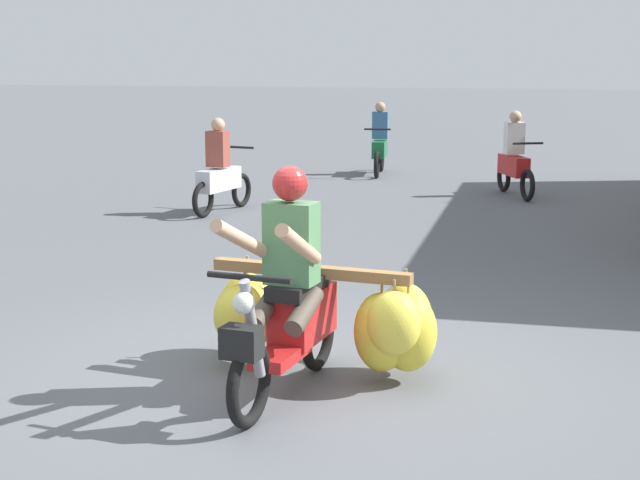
% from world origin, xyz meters
% --- Properties ---
extents(ground_plane, '(120.00, 120.00, 0.00)m').
position_xyz_m(ground_plane, '(0.00, 0.00, 0.00)').
color(ground_plane, '#56595E').
extents(motorbike_main_loaded, '(1.74, 1.90, 1.58)m').
position_xyz_m(motorbike_main_loaded, '(0.27, 0.04, 0.49)').
color(motorbike_main_loaded, black).
rests_on(motorbike_main_loaded, ground).
extents(motorbike_distant_ahead_left, '(0.77, 1.53, 1.40)m').
position_xyz_m(motorbike_distant_ahead_left, '(1.28, 9.62, 0.57)').
color(motorbike_distant_ahead_left, black).
rests_on(motorbike_distant_ahead_left, ground).
extents(motorbike_distant_ahead_right, '(0.50, 1.62, 1.40)m').
position_xyz_m(motorbike_distant_ahead_right, '(-1.36, 11.96, 0.57)').
color(motorbike_distant_ahead_right, black).
rests_on(motorbike_distant_ahead_right, ground).
extents(motorbike_distant_far_ahead, '(0.58, 1.60, 1.40)m').
position_xyz_m(motorbike_distant_far_ahead, '(-2.87, 6.87, 0.57)').
color(motorbike_distant_far_ahead, black).
rests_on(motorbike_distant_far_ahead, ground).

